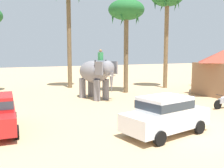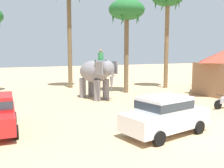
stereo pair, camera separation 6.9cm
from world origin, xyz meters
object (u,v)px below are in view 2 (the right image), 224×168
elephant_with_mahout (96,74)px  palm_tree_near_hut (127,13)px  palm_tree_behind_elephant (168,1)px  car_sedan_foreground (165,114)px

elephant_with_mahout → palm_tree_near_hut: palm_tree_near_hut is taller
palm_tree_near_hut → palm_tree_behind_elephant: bearing=9.6°
elephant_with_mahout → palm_tree_behind_elephant: palm_tree_behind_elephant is taller
car_sedan_foreground → palm_tree_behind_elephant: size_ratio=0.43×
car_sedan_foreground → elephant_with_mahout: bearing=84.3°
car_sedan_foreground → palm_tree_behind_elephant: palm_tree_behind_elephant is taller
car_sedan_foreground → elephant_with_mahout: elephant_with_mahout is taller
elephant_with_mahout → palm_tree_near_hut: bearing=24.5°
car_sedan_foreground → elephant_with_mahout: 9.57m
car_sedan_foreground → palm_tree_near_hut: 13.66m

